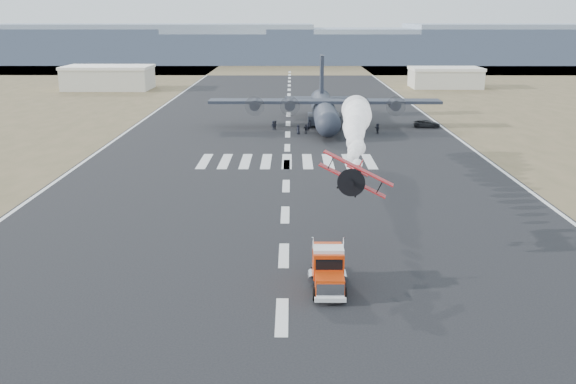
{
  "coord_description": "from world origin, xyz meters",
  "views": [
    {
      "loc": [
        0.64,
        -41.12,
        20.42
      ],
      "look_at": [
        0.33,
        18.6,
        4.0
      ],
      "focal_mm": 40.0,
      "sensor_mm": 36.0,
      "label": 1
    }
  ],
  "objects_px": {
    "crew_c": "(273,125)",
    "semi_truck": "(328,268)",
    "hangar_left": "(109,77)",
    "crew_d": "(306,129)",
    "hangar_right": "(445,77)",
    "crew_e": "(298,129)",
    "crew_h": "(276,125)",
    "crew_b": "(310,124)",
    "crew_g": "(336,126)",
    "transport_aircraft": "(324,108)",
    "crew_f": "(377,129)",
    "aerobatic_biplane": "(355,176)",
    "support_vehicle": "(427,124)",
    "crew_a": "(308,127)"
  },
  "relations": [
    {
      "from": "hangar_left",
      "to": "semi_truck",
      "type": "bearing_deg",
      "value": -68.36
    },
    {
      "from": "crew_b",
      "to": "crew_g",
      "type": "xyz_separation_m",
      "value": [
        4.72,
        -2.74,
        0.1
      ]
    },
    {
      "from": "transport_aircraft",
      "to": "crew_c",
      "type": "distance_m",
      "value": 11.32
    },
    {
      "from": "crew_c",
      "to": "semi_truck",
      "type": "bearing_deg",
      "value": -115.12
    },
    {
      "from": "semi_truck",
      "to": "crew_e",
      "type": "xyz_separation_m",
      "value": [
        -1.62,
        67.19,
        -0.79
      ]
    },
    {
      "from": "crew_a",
      "to": "crew_b",
      "type": "xyz_separation_m",
      "value": [
        0.4,
        3.81,
        -0.05
      ]
    },
    {
      "from": "crew_d",
      "to": "crew_h",
      "type": "relative_size",
      "value": 1.05
    },
    {
      "from": "hangar_right",
      "to": "crew_b",
      "type": "distance_m",
      "value": 83.25
    },
    {
      "from": "semi_truck",
      "to": "crew_c",
      "type": "relative_size",
      "value": 4.36
    },
    {
      "from": "hangar_left",
      "to": "crew_d",
      "type": "distance_m",
      "value": 91.03
    },
    {
      "from": "hangar_right",
      "to": "crew_e",
      "type": "xyz_separation_m",
      "value": [
        -44.12,
        -77.73,
        -2.16
      ]
    },
    {
      "from": "semi_truck",
      "to": "transport_aircraft",
      "type": "xyz_separation_m",
      "value": [
        3.42,
        77.0,
        1.62
      ]
    },
    {
      "from": "crew_c",
      "to": "transport_aircraft",
      "type": "bearing_deg",
      "value": -0.42
    },
    {
      "from": "aerobatic_biplane",
      "to": "crew_a",
      "type": "relative_size",
      "value": 3.48
    },
    {
      "from": "crew_a",
      "to": "crew_e",
      "type": "height_order",
      "value": "crew_a"
    },
    {
      "from": "crew_h",
      "to": "transport_aircraft",
      "type": "bearing_deg",
      "value": -34.45
    },
    {
      "from": "hangar_left",
      "to": "crew_a",
      "type": "bearing_deg",
      "value": -51.78
    },
    {
      "from": "support_vehicle",
      "to": "crew_a",
      "type": "bearing_deg",
      "value": 110.82
    },
    {
      "from": "crew_c",
      "to": "crew_h",
      "type": "xyz_separation_m",
      "value": [
        0.42,
        0.61,
        -0.03
      ]
    },
    {
      "from": "semi_truck",
      "to": "crew_f",
      "type": "bearing_deg",
      "value": 79.52
    },
    {
      "from": "aerobatic_biplane",
      "to": "crew_h",
      "type": "relative_size",
      "value": 3.73
    },
    {
      "from": "semi_truck",
      "to": "crew_d",
      "type": "xyz_separation_m",
      "value": [
        -0.24,
        67.64,
        -0.78
      ]
    },
    {
      "from": "aerobatic_biplane",
      "to": "crew_g",
      "type": "bearing_deg",
      "value": 93.47
    },
    {
      "from": "hangar_right",
      "to": "crew_c",
      "type": "relative_size",
      "value": 12.04
    },
    {
      "from": "hangar_left",
      "to": "crew_h",
      "type": "xyz_separation_m",
      "value": [
        49.74,
        -67.79,
        -2.58
      ]
    },
    {
      "from": "hangar_right",
      "to": "crew_e",
      "type": "height_order",
      "value": "hangar_right"
    },
    {
      "from": "semi_truck",
      "to": "crew_a",
      "type": "distance_m",
      "value": 69.23
    },
    {
      "from": "transport_aircraft",
      "to": "crew_c",
      "type": "height_order",
      "value": "transport_aircraft"
    },
    {
      "from": "hangar_right",
      "to": "crew_c",
      "type": "height_order",
      "value": "hangar_right"
    },
    {
      "from": "crew_d",
      "to": "crew_e",
      "type": "bearing_deg",
      "value": 31.24
    },
    {
      "from": "hangar_right",
      "to": "crew_d",
      "type": "height_order",
      "value": "hangar_right"
    },
    {
      "from": "aerobatic_biplane",
      "to": "crew_c",
      "type": "height_order",
      "value": "aerobatic_biplane"
    },
    {
      "from": "hangar_right",
      "to": "crew_g",
      "type": "distance_m",
      "value": 83.41
    },
    {
      "from": "transport_aircraft",
      "to": "crew_f",
      "type": "height_order",
      "value": "transport_aircraft"
    },
    {
      "from": "hangar_right",
      "to": "crew_g",
      "type": "relative_size",
      "value": 11.01
    },
    {
      "from": "hangar_left",
      "to": "crew_g",
      "type": "relative_size",
      "value": 13.15
    },
    {
      "from": "hangar_left",
      "to": "crew_g",
      "type": "xyz_separation_m",
      "value": [
        60.79,
        -69.63,
        -2.48
      ]
    },
    {
      "from": "aerobatic_biplane",
      "to": "support_vehicle",
      "type": "height_order",
      "value": "aerobatic_biplane"
    },
    {
      "from": "hangar_left",
      "to": "crew_c",
      "type": "xyz_separation_m",
      "value": [
        49.32,
        -68.4,
        -2.56
      ]
    },
    {
      "from": "semi_truck",
      "to": "crew_f",
      "type": "xyz_separation_m",
      "value": [
        12.62,
        67.84,
        -0.72
      ]
    },
    {
      "from": "hangar_left",
      "to": "crew_a",
      "type": "relative_size",
      "value": 13.81
    },
    {
      "from": "crew_f",
      "to": "crew_e",
      "type": "bearing_deg",
      "value": -103.95
    },
    {
      "from": "crew_b",
      "to": "crew_d",
      "type": "xyz_separation_m",
      "value": [
        -0.8,
        -5.39,
        0.03
      ]
    },
    {
      "from": "transport_aircraft",
      "to": "crew_d",
      "type": "distance_m",
      "value": 10.32
    },
    {
      "from": "crew_c",
      "to": "crew_f",
      "type": "height_order",
      "value": "crew_f"
    },
    {
      "from": "hangar_left",
      "to": "transport_aircraft",
      "type": "bearing_deg",
      "value": -46.88
    },
    {
      "from": "crew_a",
      "to": "crew_f",
      "type": "height_order",
      "value": "crew_f"
    },
    {
      "from": "hangar_right",
      "to": "semi_truck",
      "type": "distance_m",
      "value": 151.03
    },
    {
      "from": "hangar_left",
      "to": "crew_c",
      "type": "bearing_deg",
      "value": -54.21
    },
    {
      "from": "hangar_left",
      "to": "crew_d",
      "type": "xyz_separation_m",
      "value": [
        55.27,
        -72.28,
        -2.54
      ]
    }
  ]
}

